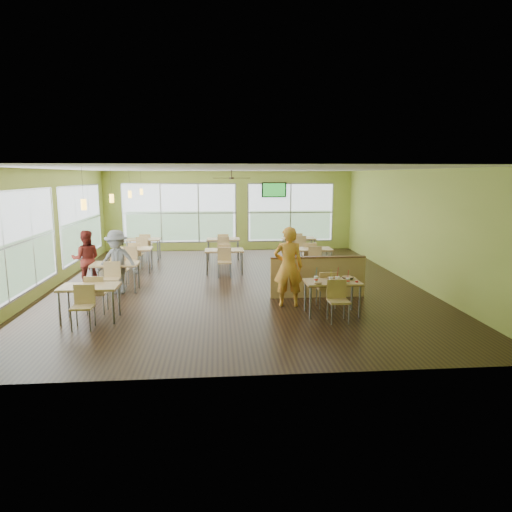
# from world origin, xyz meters

# --- Properties ---
(room) EXTENTS (12.00, 12.04, 3.20)m
(room) POSITION_xyz_m (0.00, 0.00, 1.60)
(room) COLOR black
(room) RESTS_ON ground
(window_bays) EXTENTS (9.24, 10.24, 2.38)m
(window_bays) POSITION_xyz_m (-2.65, 3.08, 1.48)
(window_bays) COLOR white
(window_bays) RESTS_ON room
(main_table) EXTENTS (1.22, 1.52, 0.87)m
(main_table) POSITION_xyz_m (2.00, -3.00, 0.63)
(main_table) COLOR tan
(main_table) RESTS_ON floor
(half_wall_divider) EXTENTS (2.40, 0.14, 1.04)m
(half_wall_divider) POSITION_xyz_m (2.00, -1.55, 0.52)
(half_wall_divider) COLOR tan
(half_wall_divider) RESTS_ON floor
(dining_tables) EXTENTS (6.92, 8.72, 0.87)m
(dining_tables) POSITION_xyz_m (-1.05, 1.71, 0.63)
(dining_tables) COLOR tan
(dining_tables) RESTS_ON floor
(pendant_lights) EXTENTS (0.11, 7.31, 0.86)m
(pendant_lights) POSITION_xyz_m (-3.20, 0.68, 2.45)
(pendant_lights) COLOR #2D2119
(pendant_lights) RESTS_ON ceiling
(ceiling_fan) EXTENTS (1.25, 1.25, 0.29)m
(ceiling_fan) POSITION_xyz_m (-0.00, 3.00, 2.95)
(ceiling_fan) COLOR #2D2119
(ceiling_fan) RESTS_ON ceiling
(tv_backwall) EXTENTS (1.00, 0.07, 0.60)m
(tv_backwall) POSITION_xyz_m (1.80, 5.90, 2.45)
(tv_backwall) COLOR black
(tv_backwall) RESTS_ON wall_back
(man_plaid) EXTENTS (0.73, 0.53, 1.88)m
(man_plaid) POSITION_xyz_m (1.14, -2.27, 0.94)
(man_plaid) COLOR orange
(man_plaid) RESTS_ON floor
(patron_maroon) EXTENTS (0.87, 0.73, 1.57)m
(patron_maroon) POSITION_xyz_m (-4.09, 0.00, 0.79)
(patron_maroon) COLOR maroon
(patron_maroon) RESTS_ON floor
(patron_grey) EXTENTS (1.16, 0.78, 1.66)m
(patron_grey) POSITION_xyz_m (-3.09, -0.74, 0.83)
(patron_grey) COLOR slate
(patron_grey) RESTS_ON floor
(cup_blue) EXTENTS (0.10, 0.10, 0.36)m
(cup_blue) POSITION_xyz_m (1.62, -3.09, 0.82)
(cup_blue) COLOR white
(cup_blue) RESTS_ON main_table
(cup_yellow) EXTENTS (0.09, 0.09, 0.33)m
(cup_yellow) POSITION_xyz_m (1.92, -3.17, 0.82)
(cup_yellow) COLOR white
(cup_yellow) RESTS_ON main_table
(cup_red_near) EXTENTS (0.11, 0.11, 0.38)m
(cup_red_near) POSITION_xyz_m (2.06, -3.21, 0.83)
(cup_red_near) COLOR white
(cup_red_near) RESTS_ON main_table
(cup_red_far) EXTENTS (0.09, 0.09, 0.32)m
(cup_red_far) POSITION_xyz_m (2.28, -3.24, 0.81)
(cup_red_far) COLOR white
(cup_red_far) RESTS_ON main_table
(food_basket) EXTENTS (0.26, 0.26, 0.06)m
(food_basket) POSITION_xyz_m (2.39, -2.86, 0.78)
(food_basket) COLOR black
(food_basket) RESTS_ON main_table
(ketchup_cup) EXTENTS (0.07, 0.07, 0.03)m
(ketchup_cup) POSITION_xyz_m (2.50, -3.15, 0.76)
(ketchup_cup) COLOR #A7140D
(ketchup_cup) RESTS_ON main_table
(wrapper_left) EXTENTS (0.20, 0.19, 0.04)m
(wrapper_left) POSITION_xyz_m (1.63, -3.25, 0.77)
(wrapper_left) COLOR tan
(wrapper_left) RESTS_ON main_table
(wrapper_mid) EXTENTS (0.27, 0.26, 0.05)m
(wrapper_mid) POSITION_xyz_m (2.04, -2.78, 0.78)
(wrapper_mid) COLOR tan
(wrapper_mid) RESTS_ON main_table
(wrapper_right) EXTENTS (0.14, 0.13, 0.03)m
(wrapper_right) POSITION_xyz_m (2.16, -3.21, 0.77)
(wrapper_right) COLOR tan
(wrapper_right) RESTS_ON main_table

